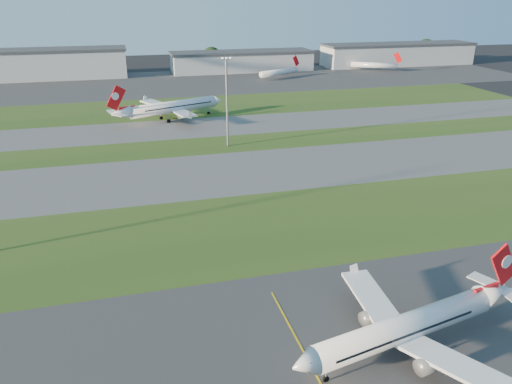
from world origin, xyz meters
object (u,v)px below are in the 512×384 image
object	(u,v)px
mini_jet_near	(279,72)
mini_jet_far	(374,65)
airliner_taxiing	(173,107)
light_mast_centre	(227,96)
airliner_parked	(406,328)

from	to	relation	value
mini_jet_near	mini_jet_far	distance (m)	62.39
airliner_taxiing	mini_jet_far	xyz separation A→B (m)	(125.74, 89.84, -1.21)
mini_jet_near	light_mast_centre	distance (m)	127.49
mini_jet_near	light_mast_centre	xyz separation A→B (m)	(-52.61, -115.56, 11.53)
mini_jet_far	light_mast_centre	world-z (taller)	light_mast_centre
mini_jet_near	airliner_parked	bearing A→B (deg)	-131.27
mini_jet_far	light_mast_centre	xyz separation A→B (m)	(-113.92, -127.09, 11.53)
airliner_taxiing	mini_jet_near	bearing A→B (deg)	-151.44
airliner_parked	mini_jet_far	bearing A→B (deg)	51.66
airliner_parked	light_mast_centre	size ratio (longest dim) A/B	1.26
airliner_taxiing	mini_jet_far	size ratio (longest dim) A/B	1.59
airliner_parked	mini_jet_near	size ratio (longest dim) A/B	1.25
light_mast_centre	mini_jet_near	bearing A→B (deg)	65.52
mini_jet_near	mini_jet_far	world-z (taller)	same
mini_jet_near	light_mast_centre	world-z (taller)	light_mast_centre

